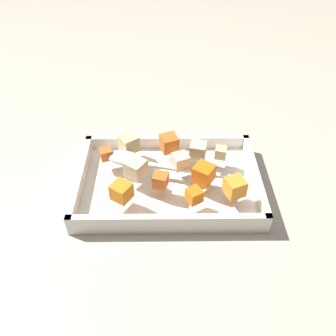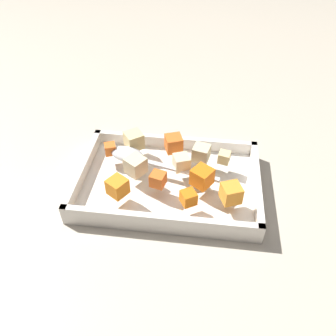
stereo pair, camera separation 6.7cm
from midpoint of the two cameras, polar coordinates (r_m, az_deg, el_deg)
The scene contains 15 objects.
ground_plane at distance 0.69m, azimuth 3.65°, elevation -4.41°, with size 4.00×4.00×0.00m, color #BCB29E.
baking_dish at distance 0.70m, azimuth 2.75°, elevation -2.53°, with size 0.35×0.24×0.04m.
carrot_chunk_near_left at distance 0.61m, azimuth 6.48°, elevation -4.96°, with size 0.02×0.02×0.02m, color orange.
carrot_chunk_heap_side at distance 0.72m, azimuth 3.60°, elevation 3.91°, with size 0.03×0.03×0.03m, color orange.
carrot_chunk_back_center at distance 0.64m, azimuth 1.33°, elevation -1.98°, with size 0.03×0.03×0.03m, color orange.
carrot_chunk_rim_edge at distance 0.63m, azimuth -5.22°, elevation -3.19°, with size 0.03×0.03×0.03m, color orange.
carrot_chunk_corner_sw at distance 0.65m, azimuth 8.52°, elevation -1.56°, with size 0.03×0.03×0.03m, color orange.
carrot_chunk_near_spoon at distance 0.72m, azimuth -6.77°, elevation 3.00°, with size 0.02×0.02×0.02m, color orange.
carrot_chunk_front_center at distance 0.63m, azimuth 13.26°, elevation -4.14°, with size 0.03×0.03×0.03m, color orange.
potato_chunk_mid_left at distance 0.71m, azimuth 11.83°, elevation 1.59°, with size 0.02×0.02×0.02m, color #E0CC89.
potato_chunk_corner_nw at distance 0.70m, azimuth 8.16°, elevation 2.30°, with size 0.03×0.03×0.03m, color beige.
potato_chunk_far_right at distance 0.73m, azimuth -2.94°, elevation 4.45°, with size 0.03×0.03×0.03m, color #E0CC89.
potato_chunk_under_handle at distance 0.68m, azimuth 5.04°, elevation 0.81°, with size 0.03×0.03×0.03m, color beige.
potato_chunk_corner_ne at distance 0.66m, azimuth -2.43°, elevation 0.29°, with size 0.03×0.03×0.03m, color beige.
serving_spoon at distance 0.70m, azimuth -2.95°, elevation 1.86°, with size 0.23×0.08×0.02m.
Camera 2 is at (0.05, -0.48, 0.50)m, focal length 37.46 mm.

